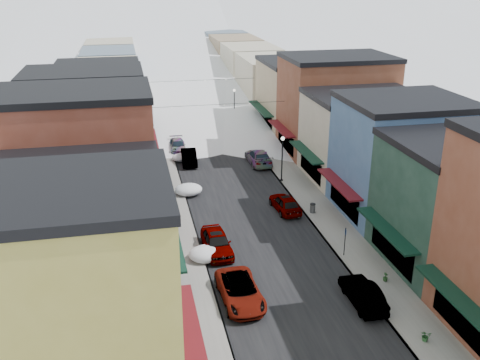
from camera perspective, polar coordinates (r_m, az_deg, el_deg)
name	(u,v)px	position (r m, az deg, el deg)	size (l,w,h in m)	color
road	(195,115)	(82.51, -4.87, 6.96)	(10.00, 160.00, 0.01)	black
sidewalk_left	(151,117)	(81.98, -9.47, 6.70)	(3.20, 160.00, 0.15)	gray
sidewalk_right	(237,112)	(83.54, -0.34, 7.26)	(3.20, 160.00, 0.15)	gray
curb_left	(161,116)	(82.05, -8.39, 6.77)	(0.10, 160.00, 0.15)	slate
curb_right	(227,113)	(83.25, -1.39, 7.20)	(0.10, 160.00, 0.15)	slate
bldg_l_yellow	(71,295)	(27.77, -17.56, -11.57)	(11.30, 8.70, 11.50)	#B2A341
bldg_l_cream	(84,234)	(35.65, -16.33, -5.60)	(11.30, 8.20, 9.50)	beige
bldg_l_brick_near	(81,170)	(42.47, -16.60, 0.98)	(12.30, 8.20, 12.50)	brown
bldg_l_grayblue	(95,157)	(51.01, -15.25, 2.43)	(11.30, 9.20, 9.00)	#778F9F
bldg_l_brick_far	(87,122)	(59.42, -15.97, 6.00)	(13.30, 9.20, 11.00)	maroon
bldg_l_tan	(100,105)	(69.18, -14.67, 7.80)	(11.30, 11.20, 10.00)	tan
bldg_r_green	(460,203)	(41.89, 22.38, -2.27)	(11.30, 9.20, 9.50)	#1B392D
bldg_r_blue	(401,157)	(48.83, 16.75, 2.35)	(11.30, 9.20, 10.50)	#3E5F8C
bldg_r_cream	(362,136)	(56.91, 12.92, 4.58)	(12.30, 9.20, 9.00)	#C2B69C
bldg_r_brick_far	(335,104)	(64.76, 10.15, 7.94)	(13.30, 9.20, 11.50)	brown
bldg_r_tan	(301,95)	(73.78, 6.49, 8.97)	(11.30, 11.20, 9.50)	tan
distant_blocks	(178,65)	(104.12, -6.62, 12.14)	(34.00, 55.00, 8.00)	gray
overhead_cables	(206,91)	(69.04, -3.66, 9.43)	(16.40, 15.04, 0.04)	black
car_white_suv	(240,291)	(35.94, 0.00, -11.75)	(2.55, 5.53, 1.54)	silver
car_silver_sedan	(217,242)	(41.68, -2.50, -6.64)	(2.01, 4.98, 1.70)	#AFB3B7
car_dark_hatch	(189,157)	(60.92, -5.46, 2.46)	(1.66, 4.76, 1.57)	black
car_silver_wagon	(178,146)	(65.50, -6.67, 3.67)	(1.89, 4.66, 1.35)	#A2A5AB
car_green_sedan	(363,293)	(36.59, 12.96, -11.70)	(1.63, 4.67, 1.54)	black
car_gray_suv	(285,203)	(48.76, 4.84, -2.45)	(1.85, 4.60, 1.57)	#969A9F
car_black_sedan	(259,157)	(60.62, 1.99, 2.48)	(2.28, 5.60, 1.63)	black
car_lane_silver	(186,116)	(78.82, -5.75, 6.85)	(1.94, 4.83, 1.64)	gray
car_lane_white	(187,90)	(96.60, -5.67, 9.56)	(2.79, 6.05, 1.68)	white
parking_sign	(345,239)	(41.42, 11.14, -6.24)	(0.06, 0.31, 2.31)	black
trash_can	(313,208)	(48.50, 7.75, -2.97)	(0.50, 0.50, 0.85)	#56585B
streetlamp_near	(282,153)	(54.66, 4.53, 2.87)	(0.39, 0.39, 4.74)	black
streetlamp_far	(234,101)	(77.81, -0.61, 8.45)	(0.38, 0.38, 4.59)	black
planter_near	(426,336)	(34.38, 19.19, -15.44)	(0.58, 0.50, 0.65)	#295C2C
planter_far	(385,277)	(39.31, 15.26, -9.95)	(0.36, 0.36, 0.64)	#254E23
snow_pile_near	(206,253)	(40.82, -3.64, -7.82)	(2.63, 2.82, 1.11)	white
snow_pile_mid	(189,189)	(52.43, -5.50, -1.01)	(2.67, 2.84, 1.13)	white
snow_pile_far	(181,157)	(61.99, -6.29, 2.42)	(2.14, 2.52, 0.91)	white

